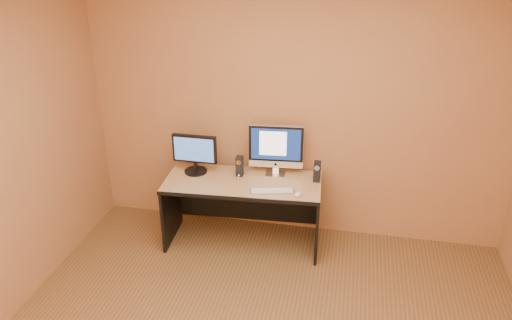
{
  "coord_description": "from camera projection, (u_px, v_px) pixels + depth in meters",
  "views": [
    {
      "loc": [
        0.52,
        -2.39,
        2.79
      ],
      "look_at": [
        -0.28,
        1.51,
        0.94
      ],
      "focal_mm": 35.0,
      "sensor_mm": 36.0,
      "label": 1
    }
  ],
  "objects": [
    {
      "name": "walls",
      "position": [
        251.0,
        216.0,
        2.85
      ],
      "size": [
        4.0,
        4.0,
        2.6
      ],
      "primitive_type": null,
      "color": "#98693D",
      "rests_on": "ground"
    },
    {
      "name": "imac",
      "position": [
        276.0,
        150.0,
        4.64
      ],
      "size": [
        0.53,
        0.23,
        0.5
      ],
      "primitive_type": null,
      "rotation": [
        0.0,
        0.0,
        0.08
      ],
      "color": "silver",
      "rests_on": "desk"
    },
    {
      "name": "second_monitor",
      "position": [
        195.0,
        154.0,
        4.71
      ],
      "size": [
        0.44,
        0.22,
        0.38
      ],
      "primitive_type": null,
      "rotation": [
        0.0,
        0.0,
        -0.01
      ],
      "color": "black",
      "rests_on": "desk"
    },
    {
      "name": "keyboard",
      "position": [
        272.0,
        191.0,
        4.43
      ],
      "size": [
        0.4,
        0.19,
        0.02
      ],
      "primitive_type": "cube",
      "rotation": [
        0.0,
        0.0,
        0.24
      ],
      "color": "#B0AFB4",
      "rests_on": "desk"
    },
    {
      "name": "cable_b",
      "position": [
        272.0,
        170.0,
        4.82
      ],
      "size": [
        0.04,
        0.16,
        0.01
      ],
      "primitive_type": "cylinder",
      "rotation": [
        1.57,
        0.0,
        -0.17
      ],
      "color": "black",
      "rests_on": "desk"
    },
    {
      "name": "cable_a",
      "position": [
        276.0,
        172.0,
        4.79
      ],
      "size": [
        0.07,
        0.19,
        0.01
      ],
      "primitive_type": "cylinder",
      "rotation": [
        1.57,
        0.0,
        0.31
      ],
      "color": "black",
      "rests_on": "desk"
    },
    {
      "name": "speaker_left",
      "position": [
        240.0,
        166.0,
        4.68
      ],
      "size": [
        0.07,
        0.07,
        0.2
      ],
      "primitive_type": null,
      "rotation": [
        0.0,
        0.0,
        -0.07
      ],
      "color": "black",
      "rests_on": "desk"
    },
    {
      "name": "desk",
      "position": [
        243.0,
        212.0,
        4.76
      ],
      "size": [
        1.48,
        0.72,
        0.67
      ],
      "primitive_type": null,
      "rotation": [
        0.0,
        0.0,
        0.06
      ],
      "color": "tan",
      "rests_on": "ground"
    },
    {
      "name": "mouse",
      "position": [
        298.0,
        194.0,
        4.36
      ],
      "size": [
        0.07,
        0.1,
        0.03
      ],
      "primitive_type": "ellipsoid",
      "rotation": [
        0.0,
        0.0,
        -0.15
      ],
      "color": "silver",
      "rests_on": "desk"
    },
    {
      "name": "speaker_right",
      "position": [
        317.0,
        171.0,
        4.58
      ],
      "size": [
        0.06,
        0.07,
        0.2
      ],
      "primitive_type": null,
      "rotation": [
        0.0,
        0.0,
        -0.02
      ],
      "color": "black",
      "rests_on": "desk"
    }
  ]
}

